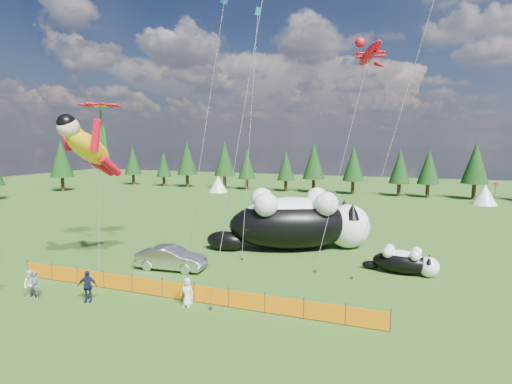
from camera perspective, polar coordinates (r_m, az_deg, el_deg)
ground at (r=25.42m, az=-7.47°, el=-12.57°), size 160.00×160.00×0.00m
safety_fence at (r=22.80m, az=-11.08°, el=-13.67°), size 22.06×0.06×1.10m
tree_line at (r=67.26m, az=10.46°, el=3.21°), size 90.00×4.00×8.00m
festival_tents at (r=61.59m, az=19.75°, el=0.11°), size 50.00×3.20×2.80m
cat_large at (r=32.17m, az=6.08°, el=-4.12°), size 12.50×8.41×4.79m
cat_small at (r=28.13m, az=20.43°, el=-9.24°), size 4.84×2.08×1.75m
car at (r=27.82m, az=-12.00°, el=-9.23°), size 4.84×2.06×1.55m
spectator_a at (r=25.44m, az=-29.06°, el=-11.57°), size 0.59×0.40×1.57m
spectator_b at (r=25.58m, az=-29.52°, el=-11.43°), size 0.88×0.64×1.62m
spectator_c at (r=23.81m, az=-22.96°, el=-12.29°), size 1.13×0.88×1.73m
spectator_e at (r=21.79m, az=-9.80°, el=-13.92°), size 0.77×0.53×1.53m
superhero_kite at (r=28.54m, az=-22.78°, el=5.83°), size 7.46×5.86×11.19m
gecko_kite at (r=36.41m, az=15.94°, el=18.48°), size 5.01×13.42×18.92m
flower_kite at (r=32.31m, az=-21.32°, el=11.18°), size 5.69×7.19×12.87m
diamond_kite_a at (r=32.22m, az=-4.71°, el=24.63°), size 0.80×6.64×20.22m
diamond_kite_d at (r=37.89m, az=0.13°, el=22.48°), size 2.39×9.40×21.95m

